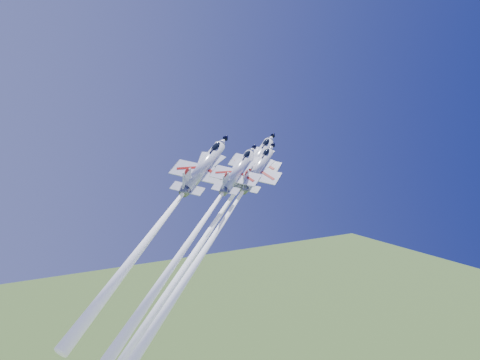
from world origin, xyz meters
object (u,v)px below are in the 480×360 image
jet_lead (202,242)px  jet_right (210,242)px  jet_left (165,217)px  jet_slot (199,227)px

jet_lead → jet_right: size_ratio=1.17×
jet_lead → jet_left: (-2.99, 7.82, 3.08)m
jet_left → jet_right: jet_left is taller
jet_left → jet_right: bearing=-24.4°
jet_left → jet_slot: (1.41, -10.18, -0.01)m
jet_lead → jet_left: jet_lead is taller
jet_lead → jet_slot: bearing=-70.7°
jet_right → jet_left: bearing=155.6°
jet_right → jet_slot: 2.83m
jet_lead → jet_slot: (-1.59, -2.36, 3.07)m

